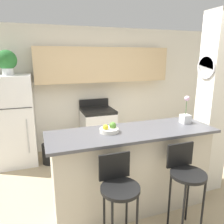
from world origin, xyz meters
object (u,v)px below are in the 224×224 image
bar_stool_left (119,189)px  potted_plant_on_fridge (7,61)px  orchid_vase (186,115)px  trash_bin (50,153)px  fruit_bowl (109,129)px  bar_stool_right (186,175)px  stove_range (98,130)px  refrigerator (14,121)px

bar_stool_left → potted_plant_on_fridge: potted_plant_on_fridge is taller
orchid_vase → trash_bin: bearing=138.1°
orchid_vase → trash_bin: orchid_vase is taller
trash_bin → fruit_bowl: bearing=-67.8°
potted_plant_on_fridge → orchid_vase: (2.34, -1.80, -0.71)m
bar_stool_right → fruit_bowl: fruit_bowl is taller
bar_stool_left → bar_stool_right: size_ratio=1.00×
bar_stool_right → potted_plant_on_fridge: potted_plant_on_fridge is taller
stove_range → potted_plant_on_fridge: (-1.60, -0.02, 1.42)m
refrigerator → stove_range: (1.60, 0.02, -0.36)m
potted_plant_on_fridge → orchid_vase: bearing=-37.6°
refrigerator → fruit_bowl: size_ratio=7.16×
bar_stool_left → potted_plant_on_fridge: 2.92m
potted_plant_on_fridge → trash_bin: bearing=-21.0°
bar_stool_left → trash_bin: bar_stool_left is taller
fruit_bowl → trash_bin: size_ratio=0.61×
orchid_vase → bar_stool_left: bearing=-153.1°
refrigerator → bar_stool_right: bearing=-51.5°
stove_range → trash_bin: stove_range is taller
potted_plant_on_fridge → stove_range: bearing=0.6°
stove_range → trash_bin: 1.08m
refrigerator → trash_bin: refrigerator is taller
bar_stool_left → refrigerator: bearing=114.9°
refrigerator → stove_range: refrigerator is taller
bar_stool_left → bar_stool_right: same height
stove_range → bar_stool_left: (-0.47, -2.43, 0.23)m
stove_range → potted_plant_on_fridge: size_ratio=2.53×
refrigerator → potted_plant_on_fridge: potted_plant_on_fridge is taller
potted_plant_on_fridge → bar_stool_left: bearing=-65.1°
refrigerator → bar_stool_right: refrigerator is taller
stove_range → potted_plant_on_fridge: bearing=-179.4°
refrigerator → bar_stool_left: bearing=-65.1°
refrigerator → trash_bin: size_ratio=4.34×
stove_range → trash_bin: size_ratio=2.82×
orchid_vase → trash_bin: 2.56m
bar_stool_left → fruit_bowl: size_ratio=4.40×
stove_range → orchid_vase: orchid_vase is taller
potted_plant_on_fridge → fruit_bowl: potted_plant_on_fridge is taller
bar_stool_left → orchid_vase: size_ratio=2.66×
refrigerator → potted_plant_on_fridge: 1.06m
bar_stool_right → fruit_bowl: (-0.69, 0.60, 0.42)m
bar_stool_right → orchid_vase: (0.42, 0.62, 0.49)m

